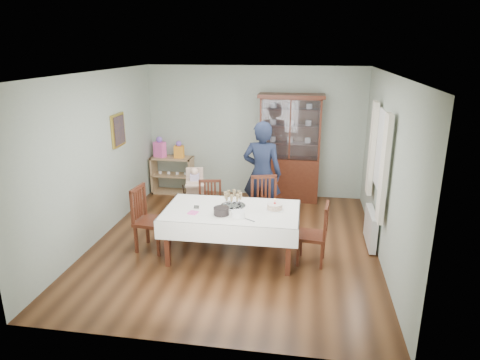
% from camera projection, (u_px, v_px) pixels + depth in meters
% --- Properties ---
extents(floor, '(5.00, 5.00, 0.00)m').
position_uv_depth(floor, '(235.00, 243.00, 6.96)').
color(floor, '#593319').
rests_on(floor, ground).
extents(room_shell, '(5.00, 5.00, 5.00)m').
position_uv_depth(room_shell, '(240.00, 134.00, 6.95)').
color(room_shell, '#9EAA99').
rests_on(room_shell, floor).
extents(dining_table, '(2.01, 1.17, 0.76)m').
position_uv_depth(dining_table, '(232.00, 233.00, 6.44)').
color(dining_table, '#4B2112').
rests_on(dining_table, floor).
extents(china_cabinet, '(1.30, 0.48, 2.18)m').
position_uv_depth(china_cabinet, '(290.00, 147.00, 8.64)').
color(china_cabinet, '#4B2112').
rests_on(china_cabinet, floor).
extents(sideboard, '(0.90, 0.38, 0.80)m').
position_uv_depth(sideboard, '(173.00, 175.00, 9.25)').
color(sideboard, tan).
rests_on(sideboard, floor).
extents(picture_frame, '(0.04, 0.48, 0.58)m').
position_uv_depth(picture_frame, '(118.00, 130.00, 7.55)').
color(picture_frame, gold).
rests_on(picture_frame, room_shell).
extents(window, '(0.04, 1.02, 1.22)m').
position_uv_depth(window, '(382.00, 152.00, 6.44)').
color(window, white).
rests_on(window, room_shell).
extents(curtain_left, '(0.07, 0.30, 1.55)m').
position_uv_depth(curtain_left, '(384.00, 169.00, 5.90)').
color(curtain_left, silver).
rests_on(curtain_left, room_shell).
extents(curtain_right, '(0.07, 0.30, 1.55)m').
position_uv_depth(curtain_right, '(372.00, 149.00, 7.07)').
color(curtain_right, silver).
rests_on(curtain_right, room_shell).
extents(radiator, '(0.10, 0.80, 0.55)m').
position_uv_depth(radiator, '(371.00, 228.00, 6.83)').
color(radiator, white).
rests_on(radiator, floor).
extents(chair_far_left, '(0.48, 0.48, 0.90)m').
position_uv_depth(chair_far_left, '(210.00, 218.00, 7.31)').
color(chair_far_left, '#4B2112').
rests_on(chair_far_left, floor).
extents(chair_far_right, '(0.57, 0.57, 1.02)m').
position_uv_depth(chair_far_right, '(265.00, 220.00, 7.13)').
color(chair_far_right, '#4B2112').
rests_on(chair_far_right, floor).
extents(chair_end_left, '(0.51, 0.51, 1.02)m').
position_uv_depth(chair_end_left, '(151.00, 231.00, 6.69)').
color(chair_end_left, '#4B2112').
rests_on(chair_end_left, floor).
extents(chair_end_right, '(0.46, 0.46, 0.93)m').
position_uv_depth(chair_end_right, '(313.00, 245.00, 6.29)').
color(chair_end_right, '#4B2112').
rests_on(chair_end_right, floor).
extents(woman, '(0.72, 0.51, 1.87)m').
position_uv_depth(woman, '(262.00, 174.00, 7.48)').
color(woman, black).
rests_on(woman, floor).
extents(high_chair, '(0.52, 0.52, 0.96)m').
position_uv_depth(high_chair, '(195.00, 198.00, 7.93)').
color(high_chair, black).
rests_on(high_chair, floor).
extents(champagne_tray, '(0.38, 0.38, 0.23)m').
position_uv_depth(champagne_tray, '(233.00, 202.00, 6.43)').
color(champagne_tray, silver).
rests_on(champagne_tray, dining_table).
extents(birthday_cake, '(0.26, 0.26, 0.18)m').
position_uv_depth(birthday_cake, '(275.00, 207.00, 6.31)').
color(birthday_cake, white).
rests_on(birthday_cake, dining_table).
extents(plate_stack_dark, '(0.26, 0.26, 0.11)m').
position_uv_depth(plate_stack_dark, '(221.00, 211.00, 6.13)').
color(plate_stack_dark, black).
rests_on(plate_stack_dark, dining_table).
extents(plate_stack_white, '(0.26, 0.26, 0.08)m').
position_uv_depth(plate_stack_white, '(238.00, 214.00, 6.06)').
color(plate_stack_white, white).
rests_on(plate_stack_white, dining_table).
extents(napkin_stack, '(0.15, 0.15, 0.02)m').
position_uv_depth(napkin_stack, '(193.00, 213.00, 6.19)').
color(napkin_stack, '#F85BB1').
rests_on(napkin_stack, dining_table).
extents(cutlery, '(0.13, 0.16, 0.01)m').
position_uv_depth(cutlery, '(194.00, 207.00, 6.42)').
color(cutlery, silver).
rests_on(cutlery, dining_table).
extents(cake_knife, '(0.24, 0.17, 0.01)m').
position_uv_depth(cake_knife, '(247.00, 219.00, 5.97)').
color(cake_knife, silver).
rests_on(cake_knife, dining_table).
extents(gift_bag_pink, '(0.27, 0.23, 0.44)m').
position_uv_depth(gift_bag_pink, '(160.00, 148.00, 9.09)').
color(gift_bag_pink, '#F85BB1').
rests_on(gift_bag_pink, sideboard).
extents(gift_bag_orange, '(0.20, 0.14, 0.36)m').
position_uv_depth(gift_bag_orange, '(179.00, 150.00, 9.04)').
color(gift_bag_orange, orange).
rests_on(gift_bag_orange, sideboard).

